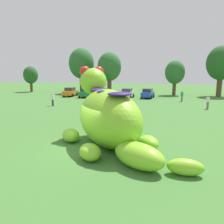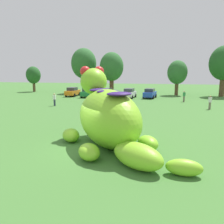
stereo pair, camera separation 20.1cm
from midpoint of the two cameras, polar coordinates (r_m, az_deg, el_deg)
The scene contains 16 objects.
ground_plane at distance 13.23m, azimuth -7.51°, elevation -9.57°, with size 160.00×160.00×0.00m, color #427533.
giant_inflatable_creature at distance 13.25m, azimuth -1.31°, elevation -1.35°, with size 8.52×7.66×4.93m.
car_orange at distance 42.96m, azimuth -11.01°, elevation 5.23°, with size 2.01×4.14×1.72m.
car_green at distance 40.83m, azimuth -6.99°, elevation 5.09°, with size 1.97×4.11×1.72m.
car_yellow at distance 40.04m, azimuth -2.05°, elevation 5.06°, with size 2.34×4.29×1.72m.
car_white at distance 39.34m, azimuth 3.88°, elevation 4.95°, with size 2.22×4.24×1.72m.
car_blue at distance 39.53m, azimuth 9.22°, elevation 4.87°, with size 2.34×4.29×1.72m.
tree_far_left at distance 55.62m, azimuth -20.68°, elevation 9.02°, with size 3.37×3.37×5.99m.
tree_left at distance 49.71m, azimuth -8.13°, elevation 12.41°, with size 5.55×5.55×9.85m.
tree_mid_left at distance 45.48m, azimuth -0.82°, elevation 11.72°, with size 4.87×4.87×8.64m.
tree_centre_left at distance 45.91m, azimuth 16.05°, elevation 9.92°, with size 3.90×3.90×6.93m.
tree_centre at distance 46.72m, azimuth 26.62°, elevation 11.33°, with size 5.36×5.36×9.51m.
spectator_near_inflatable at distance 29.54m, azimuth 23.68°, elevation 2.34°, with size 0.38×0.26×1.71m.
spectator_by_cars at distance 28.63m, azimuth 3.04°, elevation 2.97°, with size 0.38×0.26×1.71m.
spectator_wandering at distance 30.75m, azimuth -15.51°, elevation 3.11°, with size 0.38×0.26×1.71m.
spectator_far_side at distance 35.79m, azimuth 17.72°, elevation 3.95°, with size 0.38×0.26×1.71m.
Camera 1 is at (4.30, -11.67, 4.46)m, focal length 34.83 mm.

